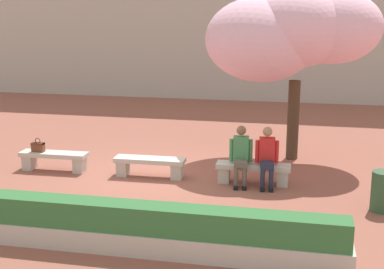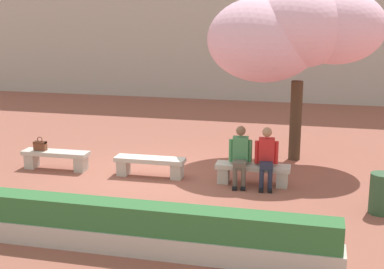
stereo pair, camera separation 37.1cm
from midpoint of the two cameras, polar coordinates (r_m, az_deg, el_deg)
name	(u,v)px [view 1 (the left image)]	position (r m, az deg, el deg)	size (l,w,h in m)	color
ground_plane	(150,177)	(12.38, -5.36, -4.51)	(100.00, 100.00, 0.00)	#8E5142
building_facade	(230,1)	(24.21, 3.61, 13.98)	(28.00, 4.00, 8.10)	#B7B2A8
stone_bench_west_end	(54,158)	(13.17, -15.29, -2.48)	(1.63, 0.45, 0.45)	#BCB7AD
stone_bench_near_west	(150,164)	(12.29, -5.39, -3.19)	(1.63, 0.45, 0.45)	#BCB7AD
stone_bench_center	(253,171)	(11.82, 5.66, -3.87)	(1.63, 0.45, 0.45)	#BCB7AD
person_seated_left	(241,153)	(11.69, 4.33, -1.99)	(0.51, 0.71, 1.29)	black
person_seated_right	(267,155)	(11.63, 7.10, -2.14)	(0.51, 0.71, 1.29)	black
handbag	(38,146)	(13.25, -16.88, -1.23)	(0.30, 0.15, 0.34)	brown
cherry_tree_main	(291,33)	(13.49, 9.70, 10.67)	(4.28, 2.87, 4.30)	#473323
planter_hedge_foreground	(84,224)	(8.95, -12.63, -9.32)	(8.43, 0.50, 0.80)	#BCB7AD
trash_bin	(383,191)	(10.76, 18.75, -5.78)	(0.44, 0.44, 0.78)	#2D5133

